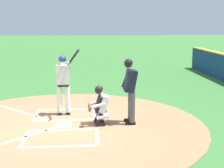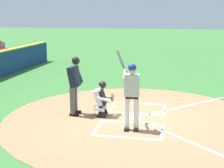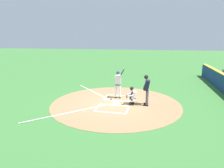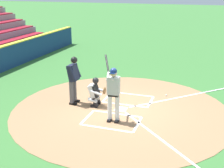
% 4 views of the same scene
% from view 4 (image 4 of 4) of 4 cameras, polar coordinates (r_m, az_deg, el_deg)
% --- Properties ---
extents(ground_plane, '(120.00, 120.00, 0.00)m').
position_cam_4_polar(ground_plane, '(11.18, 1.69, -4.84)').
color(ground_plane, '#387033').
extents(dirt_circle, '(8.00, 8.00, 0.01)m').
position_cam_4_polar(dirt_circle, '(11.18, 1.69, -4.81)').
color(dirt_circle, '#99704C').
rests_on(dirt_circle, ground).
extents(home_plate_and_chalk, '(7.93, 4.91, 0.01)m').
position_cam_4_polar(home_plate_and_chalk, '(10.97, 6.11, -5.32)').
color(home_plate_and_chalk, white).
rests_on(home_plate_and_chalk, dirt_circle).
extents(batter, '(0.91, 0.76, 2.13)m').
position_cam_4_polar(batter, '(9.84, 0.24, -1.26)').
color(batter, white).
rests_on(batter, ground).
extents(catcher, '(0.61, 0.61, 1.13)m').
position_cam_4_polar(catcher, '(11.31, -3.16, -1.36)').
color(catcher, black).
rests_on(catcher, ground).
extents(plate_umpire, '(0.59, 0.42, 1.86)m').
position_cam_4_polar(plate_umpire, '(11.45, -7.32, 1.33)').
color(plate_umpire, '#4C4C51').
rests_on(plate_umpire, ground).
extents(baseball, '(0.07, 0.07, 0.07)m').
position_cam_4_polar(baseball, '(12.65, 10.22, -2.11)').
color(baseball, white).
rests_on(baseball, ground).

